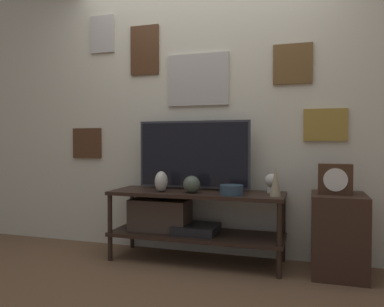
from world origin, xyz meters
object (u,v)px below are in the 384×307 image
(vase_urn_stoneware, at_px, (161,181))
(vase_slim_bronze, at_px, (276,182))
(vase_round_glass, at_px, (192,184))
(mantel_clock, at_px, (335,179))
(vase_wide_bowl, at_px, (231,190))
(television, at_px, (193,154))
(decorative_bust, at_px, (271,182))

(vase_urn_stoneware, bearing_deg, vase_slim_bronze, 0.68)
(vase_round_glass, relative_size, mantel_clock, 0.58)
(vase_round_glass, bearing_deg, vase_wide_bowl, -3.02)
(television, bearing_deg, vase_slim_bronze, -14.77)
(vase_wide_bowl, xyz_separation_m, decorative_bust, (0.29, 0.21, 0.05))
(television, height_order, vase_slim_bronze, television)
(vase_wide_bowl, xyz_separation_m, mantel_clock, (0.77, 0.10, 0.10))
(television, xyz_separation_m, decorative_bust, (0.67, -0.00, -0.22))
(television, distance_m, vase_slim_bronze, 0.77)
(mantel_clock, bearing_deg, television, 174.18)
(television, height_order, mantel_clock, television)
(television, xyz_separation_m, vase_urn_stoneware, (-0.22, -0.20, -0.22))
(vase_slim_bronze, xyz_separation_m, mantel_clock, (0.43, 0.07, 0.03))
(vase_round_glass, height_order, decorative_bust, decorative_bust)
(vase_slim_bronze, height_order, decorative_bust, vase_slim_bronze)
(vase_urn_stoneware, xyz_separation_m, mantel_clock, (1.38, 0.08, 0.05))
(vase_urn_stoneware, distance_m, mantel_clock, 1.38)
(vase_round_glass, distance_m, decorative_bust, 0.66)
(vase_slim_bronze, xyz_separation_m, vase_urn_stoneware, (-0.94, -0.01, -0.03))
(vase_urn_stoneware, height_order, mantel_clock, mantel_clock)
(vase_round_glass, distance_m, vase_urn_stoneware, 0.27)
(vase_round_glass, bearing_deg, decorative_bust, 17.32)
(vase_round_glass, relative_size, vase_slim_bronze, 0.62)
(television, bearing_deg, vase_wide_bowl, -29.32)
(vase_urn_stoneware, height_order, decorative_bust, vase_urn_stoneware)
(vase_urn_stoneware, distance_m, decorative_bust, 0.92)
(vase_slim_bronze, relative_size, decorative_bust, 1.43)
(vase_wide_bowl, bearing_deg, vase_urn_stoneware, 178.75)
(vase_round_glass, distance_m, mantel_clock, 1.11)
(vase_wide_bowl, distance_m, decorative_bust, 0.36)
(vase_round_glass, height_order, mantel_clock, mantel_clock)
(vase_wide_bowl, height_order, decorative_bust, decorative_bust)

